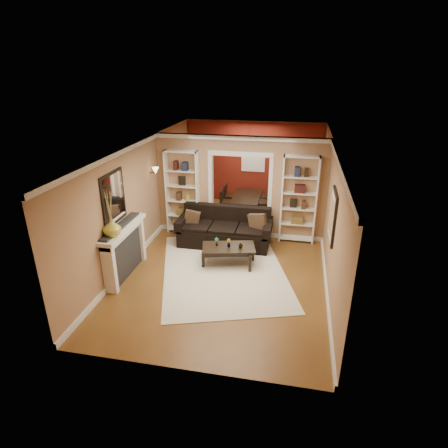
% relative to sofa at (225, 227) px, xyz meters
% --- Properties ---
extents(floor, '(8.00, 8.00, 0.00)m').
position_rel_sofa_xyz_m(floor, '(0.28, -0.45, -0.47)').
color(floor, brown).
rests_on(floor, ground).
extents(ceiling, '(8.00, 8.00, 0.00)m').
position_rel_sofa_xyz_m(ceiling, '(0.28, -0.45, 2.23)').
color(ceiling, white).
rests_on(ceiling, ground).
extents(wall_back, '(8.00, 0.00, 8.00)m').
position_rel_sofa_xyz_m(wall_back, '(0.28, 3.55, 0.88)').
color(wall_back, tan).
rests_on(wall_back, ground).
extents(wall_front, '(8.00, 0.00, 8.00)m').
position_rel_sofa_xyz_m(wall_front, '(0.28, -4.45, 0.88)').
color(wall_front, tan).
rests_on(wall_front, ground).
extents(wall_left, '(0.00, 8.00, 8.00)m').
position_rel_sofa_xyz_m(wall_left, '(-1.97, -0.45, 0.88)').
color(wall_left, tan).
rests_on(wall_left, ground).
extents(wall_right, '(0.00, 8.00, 8.00)m').
position_rel_sofa_xyz_m(wall_right, '(2.53, -0.45, 0.88)').
color(wall_right, tan).
rests_on(wall_right, ground).
extents(partition_wall, '(4.50, 0.15, 2.70)m').
position_rel_sofa_xyz_m(partition_wall, '(0.28, 0.75, 0.88)').
color(partition_wall, tan).
rests_on(partition_wall, floor).
extents(red_back_panel, '(4.44, 0.04, 2.64)m').
position_rel_sofa_xyz_m(red_back_panel, '(0.28, 3.52, 0.85)').
color(red_back_panel, maroon).
rests_on(red_back_panel, floor).
extents(dining_window, '(0.78, 0.03, 0.98)m').
position_rel_sofa_xyz_m(dining_window, '(0.28, 3.48, 1.08)').
color(dining_window, '#8CA5CC').
rests_on(dining_window, wall_back).
extents(area_rug, '(3.71, 4.41, 0.01)m').
position_rel_sofa_xyz_m(area_rug, '(0.24, -1.31, -0.47)').
color(area_rug, silver).
rests_on(area_rug, floor).
extents(sofa, '(2.42, 1.04, 0.95)m').
position_rel_sofa_xyz_m(sofa, '(0.00, 0.00, 0.00)').
color(sofa, black).
rests_on(sofa, floor).
extents(pillow_left, '(0.40, 0.16, 0.38)m').
position_rel_sofa_xyz_m(pillow_left, '(-0.86, -0.02, 0.18)').
color(pillow_left, brown).
rests_on(pillow_left, sofa).
extents(pillow_right, '(0.48, 0.29, 0.46)m').
position_rel_sofa_xyz_m(pillow_right, '(0.86, -0.02, 0.22)').
color(pillow_right, brown).
rests_on(pillow_right, sofa).
extents(coffee_table, '(1.32, 0.91, 0.46)m').
position_rel_sofa_xyz_m(coffee_table, '(0.30, -1.04, -0.24)').
color(coffee_table, black).
rests_on(coffee_table, floor).
extents(plant_left, '(0.13, 0.11, 0.20)m').
position_rel_sofa_xyz_m(plant_left, '(0.02, -1.04, 0.09)').
color(plant_left, '#336626').
rests_on(plant_left, coffee_table).
extents(plant_center, '(0.14, 0.13, 0.19)m').
position_rel_sofa_xyz_m(plant_center, '(0.30, -1.04, 0.08)').
color(plant_center, '#336626').
rests_on(plant_center, coffee_table).
extents(plant_right, '(0.10, 0.10, 0.18)m').
position_rel_sofa_xyz_m(plant_right, '(0.58, -1.04, 0.08)').
color(plant_right, '#336626').
rests_on(plant_right, coffee_table).
extents(bookshelf_left, '(0.90, 0.30, 2.30)m').
position_rel_sofa_xyz_m(bookshelf_left, '(-1.27, 0.58, 0.68)').
color(bookshelf_left, white).
rests_on(bookshelf_left, floor).
extents(bookshelf_right, '(0.90, 0.30, 2.30)m').
position_rel_sofa_xyz_m(bookshelf_right, '(1.83, 0.58, 0.68)').
color(bookshelf_right, white).
rests_on(bookshelf_right, floor).
extents(fireplace, '(0.32, 1.70, 1.16)m').
position_rel_sofa_xyz_m(fireplace, '(-1.81, -1.95, 0.11)').
color(fireplace, white).
rests_on(fireplace, floor).
extents(vase, '(0.42, 0.42, 0.37)m').
position_rel_sofa_xyz_m(vase, '(-1.81, -2.41, 0.87)').
color(vase, gold).
rests_on(vase, fireplace).
extents(mirror, '(0.03, 0.95, 1.10)m').
position_rel_sofa_xyz_m(mirror, '(-1.95, -1.95, 1.33)').
color(mirror, silver).
rests_on(mirror, wall_left).
extents(wall_sconce, '(0.18, 0.18, 0.22)m').
position_rel_sofa_xyz_m(wall_sconce, '(-1.87, 0.10, 1.36)').
color(wall_sconce, '#FFE0A5').
rests_on(wall_sconce, wall_left).
extents(framed_art, '(0.04, 0.85, 1.05)m').
position_rel_sofa_xyz_m(framed_art, '(2.49, -1.45, 1.08)').
color(framed_art, black).
rests_on(framed_art, wall_right).
extents(dining_table, '(1.53, 0.85, 0.54)m').
position_rel_sofa_xyz_m(dining_table, '(0.26, 2.42, -0.20)').
color(dining_table, black).
rests_on(dining_table, floor).
extents(dining_chair_nw, '(0.53, 0.53, 0.81)m').
position_rel_sofa_xyz_m(dining_chair_nw, '(-0.29, 2.12, -0.07)').
color(dining_chair_nw, black).
rests_on(dining_chair_nw, floor).
extents(dining_chair_ne, '(0.56, 0.56, 0.95)m').
position_rel_sofa_xyz_m(dining_chair_ne, '(0.81, 2.12, 0.00)').
color(dining_chair_ne, black).
rests_on(dining_chair_ne, floor).
extents(dining_chair_sw, '(0.46, 0.46, 0.81)m').
position_rel_sofa_xyz_m(dining_chair_sw, '(-0.29, 2.72, -0.07)').
color(dining_chair_sw, black).
rests_on(dining_chair_sw, floor).
extents(dining_chair_se, '(0.49, 0.49, 0.92)m').
position_rel_sofa_xyz_m(dining_chair_se, '(0.81, 2.72, -0.01)').
color(dining_chair_se, black).
rests_on(dining_chair_se, floor).
extents(chandelier, '(0.50, 0.50, 0.30)m').
position_rel_sofa_xyz_m(chandelier, '(0.28, 2.25, 1.55)').
color(chandelier, '#322616').
rests_on(chandelier, ceiling).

